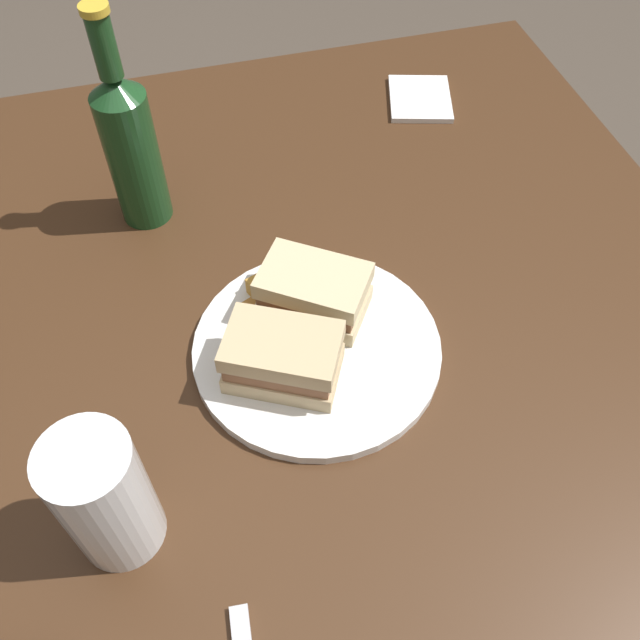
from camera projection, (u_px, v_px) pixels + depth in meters
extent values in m
plane|color=#4C4238|center=(322.00, 546.00, 1.35)|extent=(6.00, 6.00, 0.00)
cube|color=#422816|center=(322.00, 463.00, 1.07)|extent=(1.08, 0.98, 0.72)
cylinder|color=white|center=(317.00, 348.00, 0.75)|extent=(0.27, 0.27, 0.01)
cube|color=beige|center=(314.00, 303.00, 0.77)|extent=(0.13, 0.14, 0.02)
cube|color=brown|center=(314.00, 292.00, 0.76)|extent=(0.12, 0.13, 0.02)
cube|color=beige|center=(314.00, 281.00, 0.74)|extent=(0.13, 0.14, 0.02)
cube|color=#CCB284|center=(284.00, 368.00, 0.72)|extent=(0.12, 0.14, 0.02)
cube|color=#8C5B3D|center=(283.00, 357.00, 0.70)|extent=(0.11, 0.13, 0.02)
cube|color=#CCB284|center=(282.00, 346.00, 0.69)|extent=(0.12, 0.14, 0.02)
cube|color=#AD702D|center=(263.00, 305.00, 0.77)|extent=(0.04, 0.05, 0.02)
cube|color=#AD702D|center=(281.00, 336.00, 0.74)|extent=(0.04, 0.05, 0.02)
cube|color=gold|center=(296.00, 321.00, 0.76)|extent=(0.04, 0.05, 0.02)
cube|color=#AD702D|center=(282.00, 336.00, 0.74)|extent=(0.04, 0.05, 0.02)
cube|color=gold|center=(264.00, 293.00, 0.78)|extent=(0.05, 0.04, 0.02)
cylinder|color=white|center=(105.00, 497.00, 0.58)|extent=(0.08, 0.08, 0.15)
cylinder|color=orange|center=(115.00, 514.00, 0.61)|extent=(0.07, 0.07, 0.08)
cylinder|color=#19421E|center=(134.00, 159.00, 0.82)|extent=(0.06, 0.06, 0.17)
cone|color=#19421E|center=(115.00, 86.00, 0.75)|extent=(0.06, 0.06, 0.02)
cylinder|color=#19421E|center=(104.00, 46.00, 0.71)|extent=(0.03, 0.03, 0.07)
cylinder|color=gold|center=(94.00, 9.00, 0.68)|extent=(0.03, 0.03, 0.01)
cube|color=white|center=(420.00, 99.00, 1.04)|extent=(0.13, 0.12, 0.01)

